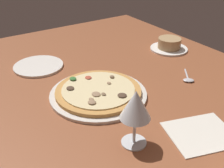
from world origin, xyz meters
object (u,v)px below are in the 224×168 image
object	(u,v)px
pizza_main	(98,92)
side_plate	(39,66)
paper_menu	(201,134)
wine_glass_far	(136,107)
spoon	(188,79)
ramekin_on_saucer	(169,45)

from	to	relation	value
pizza_main	side_plate	distance (cm)	32.92
paper_menu	wine_glass_far	bearing A→B (deg)	-95.29
pizza_main	spoon	size ratio (longest dim) A/B	3.36
spoon	side_plate	bearing A→B (deg)	-133.91
side_plate	spoon	distance (cm)	58.45
wine_glass_far	paper_menu	xyz separation A→B (cm)	(7.23, 17.43, -11.25)
side_plate	pizza_main	bearing A→B (deg)	15.80
ramekin_on_saucer	paper_menu	size ratio (longest dim) A/B	0.95
wine_glass_far	spoon	distance (cm)	42.44
side_plate	spoon	bearing A→B (deg)	46.09
wine_glass_far	paper_menu	size ratio (longest dim) A/B	0.90
ramekin_on_saucer	wine_glass_far	size ratio (longest dim) A/B	1.06
spoon	paper_menu	bearing A→B (deg)	-40.35
pizza_main	spoon	xyz separation A→B (cm)	(8.87, 33.14, -0.74)
pizza_main	spoon	bearing A→B (deg)	75.02
wine_glass_far	paper_menu	distance (cm)	21.96
side_plate	spoon	world-z (taller)	spoon
ramekin_on_saucer	wine_glass_far	world-z (taller)	wine_glass_far
ramekin_on_saucer	spoon	xyz separation A→B (cm)	(25.27, -14.32, -1.81)
pizza_main	wine_glass_far	world-z (taller)	wine_glass_far
wine_glass_far	side_plate	size ratio (longest dim) A/B	0.81
wine_glass_far	side_plate	xyz separation A→B (cm)	(-57.00, -4.55, -10.95)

